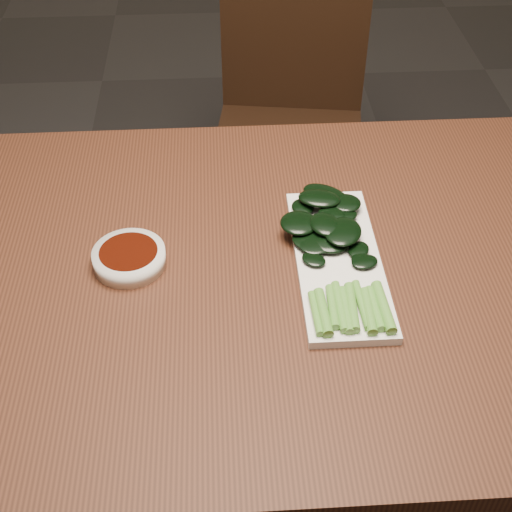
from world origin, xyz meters
name	(u,v)px	position (x,y,z in m)	size (l,w,h in m)	color
ground	(264,510)	(0.00, 0.00, 0.00)	(6.00, 6.00, 0.00)	#292727
table	(267,298)	(0.00, 0.00, 0.68)	(1.40, 0.80, 0.75)	#412012
chair_far	(290,114)	(0.13, 0.88, 0.49)	(0.44, 0.44, 0.89)	black
sauce_bowl	(129,258)	(-0.21, 0.02, 0.76)	(0.11, 0.11, 0.03)	white
serving_plate	(338,262)	(0.11, 0.00, 0.76)	(0.13, 0.33, 0.01)	white
gai_lan	(333,241)	(0.10, 0.02, 0.78)	(0.15, 0.34, 0.03)	#5EA338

